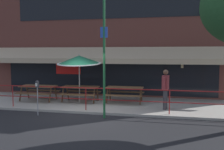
% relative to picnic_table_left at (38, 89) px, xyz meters
% --- Properties ---
extents(ground_plane, '(120.00, 120.00, 0.00)m').
position_rel_picnic_table_left_xyz_m(ground_plane, '(3.03, -1.86, -0.71)').
color(ground_plane, black).
extents(patio_deck, '(15.00, 4.00, 0.10)m').
position_rel_picnic_table_left_xyz_m(patio_deck, '(3.03, 0.14, -0.66)').
color(patio_deck, '#9E998E').
rests_on(patio_deck, ground).
extents(restaurant_building, '(15.00, 1.60, 7.31)m').
position_rel_picnic_table_left_xyz_m(restaurant_building, '(3.03, 2.36, 2.92)').
color(restaurant_building, brown).
rests_on(restaurant_building, ground).
extents(patio_railing, '(13.84, 0.04, 0.97)m').
position_rel_picnic_table_left_xyz_m(patio_railing, '(3.03, -1.56, 0.09)').
color(patio_railing, maroon).
rests_on(patio_railing, patio_deck).
extents(picnic_table_left, '(1.80, 1.42, 0.76)m').
position_rel_picnic_table_left_xyz_m(picnic_table_left, '(0.00, 0.00, 0.00)').
color(picnic_table_left, brown).
rests_on(picnic_table_left, patio_deck).
extents(picnic_table_centre, '(1.80, 1.42, 0.76)m').
position_rel_picnic_table_left_xyz_m(picnic_table_centre, '(2.19, 0.15, 0.00)').
color(picnic_table_centre, brown).
rests_on(picnic_table_centre, patio_deck).
extents(picnic_table_right, '(1.80, 1.42, 0.76)m').
position_rel_picnic_table_left_xyz_m(picnic_table_right, '(4.38, 0.36, 0.00)').
color(picnic_table_right, brown).
rests_on(picnic_table_right, patio_deck).
extents(patio_umbrella_centre, '(2.14, 2.14, 2.38)m').
position_rel_picnic_table_left_xyz_m(patio_umbrella_centre, '(2.19, 0.03, 1.47)').
color(patio_umbrella_centre, '#B7B2A8').
rests_on(patio_umbrella_centre, patio_deck).
extents(pedestrian_walking, '(0.31, 0.61, 1.71)m').
position_rel_picnic_table_left_xyz_m(pedestrian_walking, '(6.32, -0.69, 0.35)').
color(pedestrian_walking, '#333338').
rests_on(pedestrian_walking, patio_deck).
extents(parking_meter_near, '(0.15, 0.16, 1.42)m').
position_rel_picnic_table_left_xyz_m(parking_meter_near, '(1.31, -2.47, 0.44)').
color(parking_meter_near, gray).
rests_on(parking_meter_near, ground).
extents(street_sign_pole, '(0.28, 0.09, 4.57)m').
position_rel_picnic_table_left_xyz_m(street_sign_pole, '(4.02, -2.31, 1.63)').
color(street_sign_pole, '#1E6033').
rests_on(street_sign_pole, ground).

